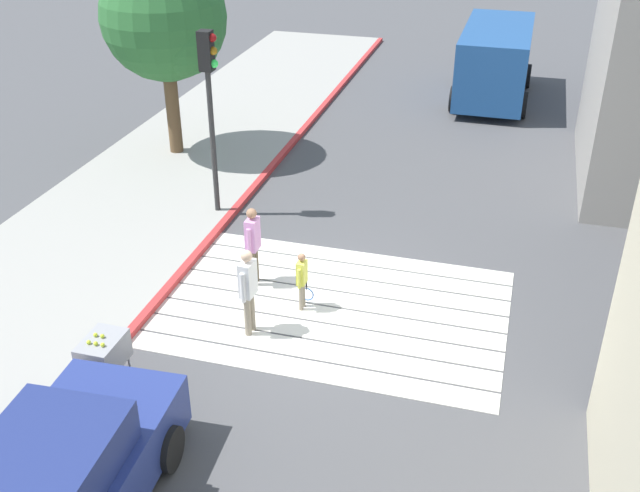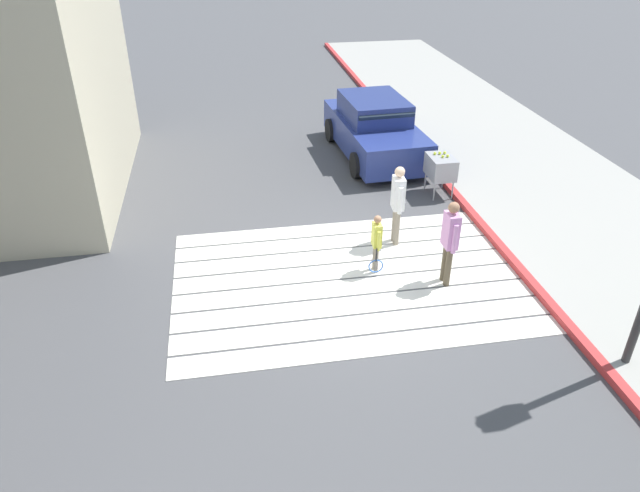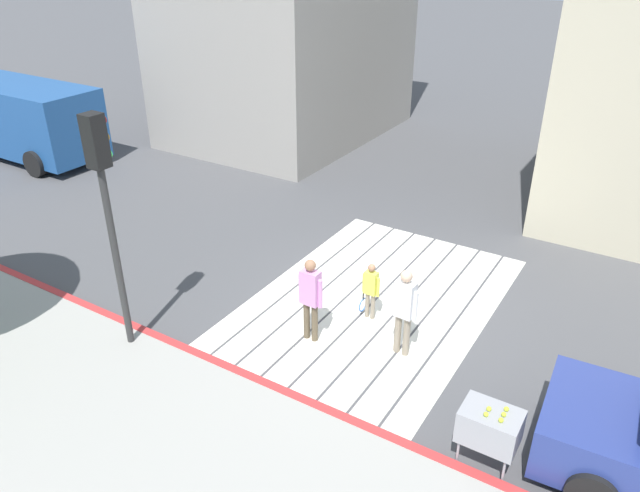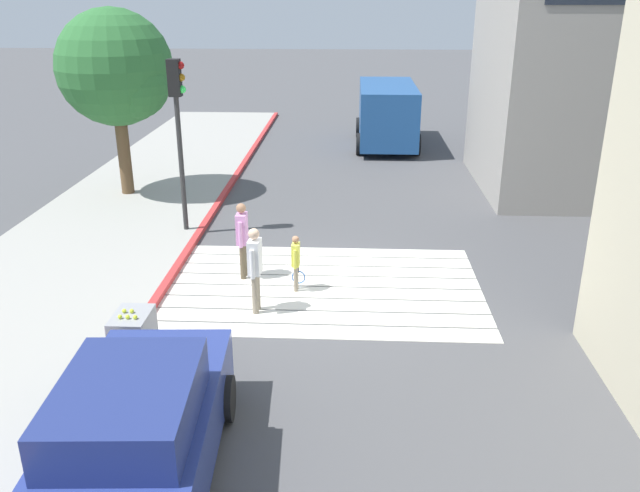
# 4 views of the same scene
# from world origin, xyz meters

# --- Properties ---
(ground_plane) EXTENTS (120.00, 120.00, 0.00)m
(ground_plane) POSITION_xyz_m (0.00, 0.00, 0.00)
(ground_plane) COLOR #4C4C4F
(crosswalk_stripes) EXTENTS (6.40, 4.35, 0.01)m
(crosswalk_stripes) POSITION_xyz_m (0.00, -0.00, 0.01)
(crosswalk_stripes) COLOR silver
(crosswalk_stripes) RESTS_ON ground
(sidewalk_west) EXTENTS (4.80, 40.00, 0.12)m
(sidewalk_west) POSITION_xyz_m (-5.60, 0.00, 0.06)
(sidewalk_west) COLOR #9E9B93
(sidewalk_west) RESTS_ON ground
(curb_painted) EXTENTS (0.16, 40.00, 0.13)m
(curb_painted) POSITION_xyz_m (-3.25, 0.00, 0.07)
(curb_painted) COLOR #BC3333
(curb_painted) RESTS_ON ground
(car_parked_near_curb) EXTENTS (2.17, 4.40, 1.57)m
(car_parked_near_curb) POSITION_xyz_m (-2.00, -5.91, 0.73)
(car_parked_near_curb) COLOR navy
(car_parked_near_curb) RESTS_ON ground
(tennis_ball_cart) EXTENTS (0.56, 0.80, 1.02)m
(tennis_ball_cart) POSITION_xyz_m (-2.90, -3.21, 0.70)
(tennis_ball_cart) COLOR #99999E
(tennis_ball_cart) RESTS_ON ground
(pedestrian_adult_lead) EXTENTS (0.21, 0.48, 1.65)m
(pedestrian_adult_lead) POSITION_xyz_m (-1.73, 0.41, 0.96)
(pedestrian_adult_lead) COLOR brown
(pedestrian_adult_lead) RESTS_ON ground
(pedestrian_adult_trailing) EXTENTS (0.24, 0.49, 1.67)m
(pedestrian_adult_trailing) POSITION_xyz_m (-1.23, -1.16, 0.97)
(pedestrian_adult_trailing) COLOR gray
(pedestrian_adult_trailing) RESTS_ON ground
(pedestrian_child_with_racket) EXTENTS (0.28, 0.37, 1.18)m
(pedestrian_child_with_racket) POSITION_xyz_m (-0.56, -0.18, 0.66)
(pedestrian_child_with_racket) COLOR gray
(pedestrian_child_with_racket) RESTS_ON ground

